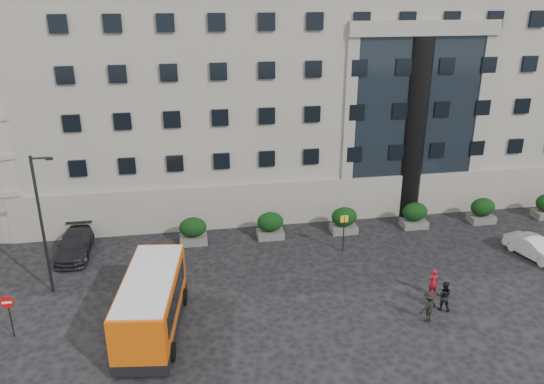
# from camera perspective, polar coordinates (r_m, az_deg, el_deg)

# --- Properties ---
(ground) EXTENTS (120.00, 120.00, 0.00)m
(ground) POSITION_cam_1_polar(r_m,az_deg,el_deg) (29.54, 0.00, -11.64)
(ground) COLOR black
(ground) RESTS_ON ground
(civic_building) EXTENTS (44.00, 24.00, 18.00)m
(civic_building) POSITION_cam_1_polar(r_m,az_deg,el_deg) (48.10, 2.75, 12.75)
(civic_building) COLOR gray
(civic_building) RESTS_ON ground
(entrance_column) EXTENTS (1.80, 1.80, 13.00)m
(entrance_column) POSITION_cam_1_polar(r_m,az_deg,el_deg) (39.51, 14.93, 6.52)
(entrance_column) COLOR black
(entrance_column) RESTS_ON ground
(hedge_a) EXTENTS (1.80, 1.26, 1.84)m
(hedge_a) POSITION_cam_1_polar(r_m,az_deg,el_deg) (35.63, -8.48, -4.13)
(hedge_a) COLOR #595956
(hedge_a) RESTS_ON ground
(hedge_b) EXTENTS (1.80, 1.26, 1.84)m
(hedge_b) POSITION_cam_1_polar(r_m,az_deg,el_deg) (36.03, -0.18, -3.58)
(hedge_b) COLOR #595956
(hedge_b) RESTS_ON ground
(hedge_c) EXTENTS (1.80, 1.26, 1.84)m
(hedge_c) POSITION_cam_1_polar(r_m,az_deg,el_deg) (37.16, 7.76, -2.99)
(hedge_c) COLOR #595956
(hedge_c) RESTS_ON ground
(hedge_d) EXTENTS (1.80, 1.26, 1.84)m
(hedge_d) POSITION_cam_1_polar(r_m,az_deg,el_deg) (38.95, 15.10, -2.39)
(hedge_d) COLOR #595956
(hedge_d) RESTS_ON ground
(hedge_e) EXTENTS (1.80, 1.26, 1.84)m
(hedge_e) POSITION_cam_1_polar(r_m,az_deg,el_deg) (41.33, 21.69, -1.82)
(hedge_e) COLOR #595956
(hedge_e) RESTS_ON ground
(street_lamp) EXTENTS (1.16, 0.18, 8.00)m
(street_lamp) POSITION_cam_1_polar(r_m,az_deg,el_deg) (30.85, -23.47, -2.86)
(street_lamp) COLOR #262628
(street_lamp) RESTS_ON ground
(bus_stop_sign) EXTENTS (0.50, 0.08, 2.52)m
(bus_stop_sign) POSITION_cam_1_polar(r_m,az_deg,el_deg) (34.15, 7.74, -3.76)
(bus_stop_sign) COLOR #262628
(bus_stop_sign) RESTS_ON ground
(no_entry_sign) EXTENTS (0.64, 0.16, 2.32)m
(no_entry_sign) POSITION_cam_1_polar(r_m,az_deg,el_deg) (28.88, -26.50, -11.12)
(no_entry_sign) COLOR #262628
(no_entry_sign) RESTS_ON ground
(minibus) EXTENTS (3.44, 7.50, 3.02)m
(minibus) POSITION_cam_1_polar(r_m,az_deg,el_deg) (27.05, -12.85, -11.44)
(minibus) COLOR #DC560A
(minibus) RESTS_ON ground
(red_truck) EXTENTS (3.70, 5.89, 2.94)m
(red_truck) POSITION_cam_1_polar(r_m,az_deg,el_deg) (46.50, -22.76, 1.28)
(red_truck) COLOR maroon
(red_truck) RESTS_ON ground
(parked_car_c) EXTENTS (2.03, 4.86, 1.40)m
(parked_car_c) POSITION_cam_1_polar(r_m,az_deg,el_deg) (36.13, -20.46, -5.35)
(parked_car_c) COLOR black
(parked_car_c) RESTS_ON ground
(parked_car_d) EXTENTS (2.26, 4.56, 1.24)m
(parked_car_d) POSITION_cam_1_polar(r_m,az_deg,el_deg) (41.72, -21.27, -2.01)
(parked_car_d) COLOR black
(parked_car_d) RESTS_ON ground
(white_taxi) EXTENTS (2.34, 4.14, 1.29)m
(white_taxi) POSITION_cam_1_polar(r_m,az_deg,el_deg) (37.46, 26.38, -5.42)
(white_taxi) COLOR silver
(white_taxi) RESTS_ON ground
(pedestrian_a) EXTENTS (0.58, 0.38, 1.58)m
(pedestrian_a) POSITION_cam_1_polar(r_m,az_deg,el_deg) (30.99, 16.95, -9.27)
(pedestrian_a) COLOR #A91021
(pedestrian_a) RESTS_ON ground
(pedestrian_b) EXTENTS (1.02, 0.94, 1.69)m
(pedestrian_b) POSITION_cam_1_polar(r_m,az_deg,el_deg) (29.80, 17.99, -10.57)
(pedestrian_b) COLOR black
(pedestrian_b) RESTS_ON ground
(pedestrian_c) EXTENTS (1.25, 0.99, 1.69)m
(pedestrian_c) POSITION_cam_1_polar(r_m,az_deg,el_deg) (28.68, 16.50, -11.72)
(pedestrian_c) COLOR black
(pedestrian_c) RESTS_ON ground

